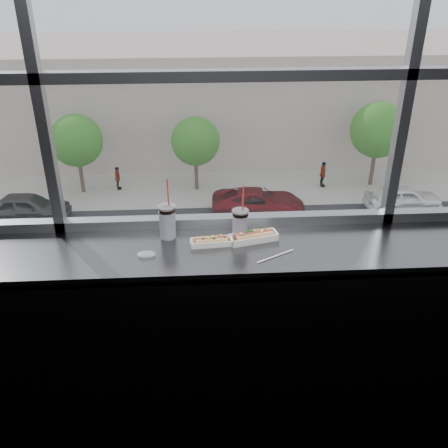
{
  "coord_description": "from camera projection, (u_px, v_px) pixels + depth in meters",
  "views": [
    {
      "loc": [
        -0.18,
        -1.21,
        2.54
      ],
      "look_at": [
        -0.03,
        1.23,
        1.25
      ],
      "focal_mm": 40.0,
      "sensor_mm": 36.0,
      "label": 1
    }
  ],
  "objects": [
    {
      "name": "counter",
      "position": [
        230.0,
        252.0,
        2.84
      ],
      "size": [
        6.0,
        0.55,
        0.06
      ],
      "primitive_type": "cube",
      "color": "slate",
      "rests_on": "ground"
    },
    {
      "name": "hotdog_tray_right",
      "position": [
        253.0,
        236.0,
        2.88
      ],
      "size": [
        0.3,
        0.16,
        0.07
      ],
      "rotation": [
        0.0,
        0.0,
        0.24
      ],
      "color": "white",
      "rests_on": "counter"
    },
    {
      "name": "window_glass",
      "position": [
        227.0,
        14.0,
        2.53
      ],
      "size": [
        6.0,
        0.0,
        6.0
      ],
      "primitive_type": "plane",
      "rotation": [
        1.57,
        0.0,
        0.0
      ],
      "color": "silver",
      "rests_on": "ground"
    },
    {
      "name": "car_near_d",
      "position": [
        361.0,
        271.0,
        22.77
      ],
      "size": [
        2.94,
        5.87,
        1.88
      ],
      "primitive_type": "imported",
      "rotation": [
        0.0,
        0.0,
        1.68
      ],
      "color": "white",
      "rests_on": "street_asphalt"
    },
    {
      "name": "wrapper",
      "position": [
        146.0,
        254.0,
        2.74
      ],
      "size": [
        0.1,
        0.07,
        0.02
      ],
      "primitive_type": "ellipsoid",
      "color": "silver",
      "rests_on": "counter"
    },
    {
      "name": "pedestrian_d",
      "position": [
        323.0,
        172.0,
        33.28
      ],
      "size": [
        0.7,
        0.93,
        2.09
      ],
      "primitive_type": "imported",
      "rotation": [
        0.0,
        0.0,
        1.57
      ],
      "color": "#66605B",
      "rests_on": "far_sidewalk"
    },
    {
      "name": "car_near_b",
      "position": [
        78.0,
        279.0,
        22.04
      ],
      "size": [
        2.61,
        6.17,
        2.05
      ],
      "primitive_type": "imported",
      "rotation": [
        0.0,
        0.0,
        1.56
      ],
      "color": "#272727",
      "rests_on": "street_asphalt"
    },
    {
      "name": "car_far_c",
      "position": [
        404.0,
        194.0,
        30.06
      ],
      "size": [
        2.82,
        6.37,
        2.1
      ],
      "primitive_type": "imported",
      "rotation": [
        0.0,
        0.0,
        1.6
      ],
      "color": "white",
      "rests_on": "street_asphalt"
    },
    {
      "name": "car_far_a",
      "position": [
        27.0,
        203.0,
        28.83
      ],
      "size": [
        2.92,
        6.65,
        2.19
      ],
      "primitive_type": "imported",
      "rotation": [
        0.0,
        0.0,
        1.54
      ],
      "color": "#353535",
      "rests_on": "street_asphalt"
    },
    {
      "name": "hotdog_tray_left",
      "position": [
        211.0,
        241.0,
        2.84
      ],
      "size": [
        0.25,
        0.1,
        0.06
      ],
      "rotation": [
        0.0,
        0.0,
        0.08
      ],
      "color": "white",
      "rests_on": "counter"
    },
    {
      "name": "plaza_ground",
      "position": [
        196.0,
        123.0,
        47.12
      ],
      "size": [
        120.0,
        120.0,
        0.0
      ],
      "primitive_type": "plane",
      "color": "#AAA69E",
      "rests_on": "ground"
    },
    {
      "name": "far_sidewalk",
      "position": [
        199.0,
        189.0,
        33.43
      ],
      "size": [
        80.0,
        6.0,
        0.04
      ],
      "primitive_type": "cube",
      "color": "#AAA69E",
      "rests_on": "plaza_ground"
    },
    {
      "name": "soda_cup_left",
      "position": [
        167.0,
        220.0,
        2.89
      ],
      "size": [
        0.1,
        0.1,
        0.38
      ],
      "color": "white",
      "rests_on": "counter"
    },
    {
      "name": "wall_back_lower",
      "position": [
        226.0,
        297.0,
        3.33
      ],
      "size": [
        6.0,
        0.0,
        6.0
      ],
      "primitive_type": "plane",
      "rotation": [
        1.57,
        0.0,
        0.0
      ],
      "color": "black",
      "rests_on": "ground"
    },
    {
      "name": "loose_straw",
      "position": [
        275.0,
        256.0,
        2.74
      ],
      "size": [
        0.22,
        0.13,
        0.01
      ],
      "primitive_type": "cylinder",
      "rotation": [
        0.0,
        1.57,
        0.52
      ],
      "color": "white",
      "rests_on": "counter"
    },
    {
      "name": "tree_left",
      "position": [
        76.0,
        141.0,
        31.37
      ],
      "size": [
        3.34,
        3.34,
        5.21
      ],
      "color": "#47382B",
      "rests_on": "far_sidewalk"
    },
    {
      "name": "soda_cup_right",
      "position": [
        240.0,
        223.0,
        2.87
      ],
      "size": [
        0.1,
        0.1,
        0.36
      ],
      "color": "white",
      "rests_on": "counter"
    },
    {
      "name": "counter_fascia",
      "position": [
        232.0,
        352.0,
        2.86
      ],
      "size": [
        6.0,
        0.04,
        1.04
      ],
      "primitive_type": "cube",
      "color": "slate",
      "rests_on": "ground"
    },
    {
      "name": "far_building",
      "position": [
        195.0,
        94.0,
        40.4
      ],
      "size": [
        50.0,
        14.0,
        8.0
      ],
      "primitive_type": "cube",
      "color": "#BBA99E",
      "rests_on": "plaza_ground"
    },
    {
      "name": "tree_right",
      "position": [
        378.0,
        130.0,
        32.28
      ],
      "size": [
        3.63,
        3.63,
        5.68
      ],
      "color": "#47382B",
      "rests_on": "far_sidewalk"
    },
    {
      "name": "pedestrian_a",
      "position": [
        117.0,
        176.0,
        32.9
      ],
      "size": [
        0.63,
        0.84,
        1.88
      ],
      "primitive_type": "imported",
      "rotation": [
        0.0,
        0.0,
        1.57
      ],
      "color": "#66605B",
      "rests_on": "far_sidewalk"
    },
    {
      "name": "tree_center",
      "position": [
        195.0,
        141.0,
        31.87
      ],
      "size": [
        3.15,
        3.15,
        4.93
      ],
      "color": "#47382B",
      "rests_on": "far_sidewalk"
    },
    {
      "name": "street_asphalt",
      "position": [
        201.0,
        250.0,
        26.36
      ],
      "size": [
        80.0,
        10.0,
        0.06
      ],
      "primitive_type": "cube",
      "color": "black",
      "rests_on": "plaza_ground"
    },
    {
      "name": "window_mullions",
      "position": [
        227.0,
        15.0,
        2.51
      ],
      "size": [
        6.0,
        0.08,
        2.4
      ],
      "primitive_type": null,
      "color": "gray",
      "rests_on": "ground"
    },
    {
      "name": "car_far_b",
      "position": [
        258.0,
        198.0,
        29.59
      ],
      "size": [
        3.05,
        6.32,
        2.04
      ],
      "primitive_type": "imported",
      "rotation": [
        0.0,
        0.0,
        1.49
      ],
      "color": "#63050B",
      "rests_on": "street_asphalt"
    }
  ]
}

